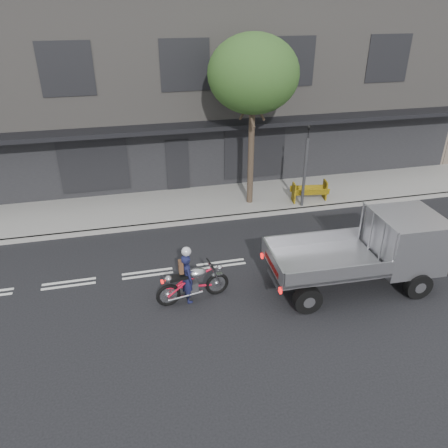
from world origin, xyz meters
TOP-DOWN VIEW (x-y plane):
  - ground at (0.00, 0.00)m, footprint 80.00×80.00m
  - sidewalk at (0.00, 4.70)m, footprint 32.00×3.20m
  - kerb at (0.00, 3.10)m, footprint 32.00×0.20m
  - building_main at (0.00, 11.30)m, footprint 26.00×10.00m
  - street_tree at (2.20, 4.20)m, footprint 3.40×3.40m
  - traffic_light_pole at (4.20, 3.35)m, footprint 0.12×0.12m
  - motorcycle at (-1.20, -1.62)m, footprint 2.18×0.63m
  - rider at (-1.35, -1.63)m, footprint 0.44×0.60m
  - flatbed_ute at (4.67, -2.10)m, footprint 5.08×2.23m
  - construction_barrier at (4.70, 3.57)m, footprint 1.57×0.80m

SIDE VIEW (x-z plane):
  - ground at x=0.00m, z-range 0.00..0.00m
  - sidewalk at x=0.00m, z-range 0.00..0.15m
  - kerb at x=0.00m, z-range 0.00..0.15m
  - construction_barrier at x=4.70m, z-range 0.15..0.99m
  - motorcycle at x=-1.20m, z-range 0.02..1.14m
  - rider at x=-1.35m, z-range 0.00..1.52m
  - flatbed_ute at x=4.67m, z-range 0.16..2.49m
  - traffic_light_pole at x=4.20m, z-range -0.10..3.40m
  - building_main at x=0.00m, z-range 0.00..8.00m
  - street_tree at x=2.20m, z-range 1.90..8.65m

